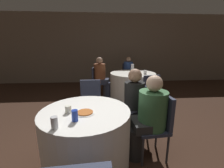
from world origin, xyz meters
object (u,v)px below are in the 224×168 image
chair_near_north (91,100)px  bottle_far (132,69)px  person_floral_shirt (102,77)px  pizza_plate_near (85,113)px  chair_far_north (128,74)px  soda_can_blue (75,116)px  person_blue_shirt (128,73)px  chair_near_east (158,121)px  person_green_jacket (148,117)px  soda_can_silver (54,123)px  table_near (86,137)px  chair_far_south (149,90)px  person_black_shirt (131,106)px  chair_near_northeast (138,107)px  table_far (132,85)px  chair_far_west (97,79)px

chair_near_north → bottle_far: (1.13, 1.61, 0.34)m
person_floral_shirt → pizza_plate_near: person_floral_shirt is taller
chair_far_north → soda_can_blue: bearing=74.6°
person_blue_shirt → pizza_plate_near: (-1.18, -3.56, 0.18)m
chair_near_east → pizza_plate_near: size_ratio=3.91×
chair_far_north → person_blue_shirt: size_ratio=0.78×
person_green_jacket → bottle_far: 2.55m
person_floral_shirt → pizza_plate_near: size_ratio=5.22×
chair_far_north → soda_can_silver: (-1.44, -4.04, 0.28)m
table_near → soda_can_silver: soda_can_silver is taller
chair_far_south → person_black_shirt: person_black_shirt is taller
person_blue_shirt → soda_can_blue: bearing=74.0°
chair_near_northeast → chair_far_north: bearing=-41.6°
person_floral_shirt → person_blue_shirt: bearing=138.1°
chair_far_south → person_black_shirt: bearing=-130.2°
person_green_jacket → bottle_far: (0.32, 2.52, 0.27)m
table_near → table_far: (1.14, 2.57, 0.00)m
chair_far_north → person_black_shirt: bearing=83.2°
chair_far_south → table_near: bearing=-139.7°
table_far → person_floral_shirt: (-0.91, 0.15, 0.23)m
person_floral_shirt → person_blue_shirt: 1.22m
table_near → bottle_far: 2.86m
table_far → pizza_plate_near: (-1.14, -2.64, 0.38)m
table_near → table_far: same height
chair_near_east → chair_near_northeast: 0.50m
chair_far_north → table_far: bearing=90.0°
chair_near_northeast → soda_can_silver: chair_near_northeast is taller
soda_can_silver → bottle_far: bottle_far is taller
table_near → soda_can_silver: bearing=-122.2°
chair_near_northeast → person_green_jacket: size_ratio=0.77×
chair_far_west → person_blue_shirt: (1.11, 0.74, 0.04)m
soda_can_silver → chair_near_northeast: bearing=42.0°
chair_far_west → person_black_shirt: (0.59, -2.29, 0.06)m
soda_can_blue → pizza_plate_near: bearing=64.8°
person_blue_shirt → soda_can_silver: person_blue_shirt is taller
person_green_jacket → chair_far_north: bearing=-10.3°
chair_near_east → pizza_plate_near: (-0.96, -0.15, 0.22)m
table_far → person_floral_shirt: bearing=170.6°
table_near → person_floral_shirt: bearing=85.1°
person_floral_shirt → person_black_shirt: person_floral_shirt is taller
table_near → person_green_jacket: bearing=4.3°
person_blue_shirt → soda_can_blue: (-1.26, -3.74, 0.24)m
person_floral_shirt → soda_can_blue: bearing=3.4°
chair_far_south → chair_near_north: bearing=-166.4°
chair_near_north → chair_near_east: bearing=137.2°
chair_near_north → pizza_plate_near: bearing=90.3°
table_near → person_black_shirt: bearing=34.4°
chair_far_north → soda_can_silver: size_ratio=7.36×
soda_can_blue → chair_near_northeast: bearing=42.4°
table_far → chair_far_north: chair_far_north is taller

